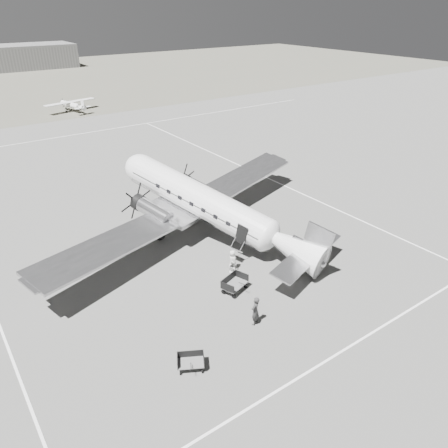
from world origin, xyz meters
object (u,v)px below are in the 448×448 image
(baggage_cart_far, at_px, (191,362))
(passenger, at_px, (232,260))
(ramp_agent, at_px, (233,271))
(light_plane_right, at_px, (72,106))
(ground_crew, at_px, (255,311))
(dc3_airliner, at_px, (210,208))
(baggage_cart_near, at_px, (235,284))

(baggage_cart_far, bearing_deg, passenger, 69.87)
(ramp_agent, relative_size, passenger, 1.03)
(light_plane_right, bearing_deg, passenger, -110.04)
(ground_crew, bearing_deg, light_plane_right, -123.90)
(light_plane_right, bearing_deg, baggage_cart_far, -115.88)
(light_plane_right, distance_m, passenger, 59.27)
(dc3_airliner, bearing_deg, ramp_agent, -127.32)
(ground_crew, bearing_deg, passenger, -138.77)
(baggage_cart_far, height_order, ramp_agent, ramp_agent)
(passenger, bearing_deg, baggage_cart_near, 155.22)
(light_plane_right, bearing_deg, ground_crew, -111.60)
(light_plane_right, xyz_separation_m, ramp_agent, (-8.10, -60.03, -0.17))
(dc3_airliner, bearing_deg, ground_crew, -127.95)
(baggage_cart_near, relative_size, ground_crew, 0.97)
(dc3_airliner, height_order, light_plane_right, dc3_airliner)
(light_plane_right, height_order, ground_crew, light_plane_right)
(baggage_cart_near, distance_m, ground_crew, 3.66)
(ramp_agent, bearing_deg, ground_crew, -175.04)
(dc3_airliner, xyz_separation_m, light_plane_right, (5.98, 53.89, -1.87))
(passenger, bearing_deg, ramp_agent, 154.49)
(dc3_airliner, distance_m, light_plane_right, 54.25)
(dc3_airliner, height_order, passenger, dc3_airliner)
(dc3_airliner, relative_size, baggage_cart_near, 15.81)
(baggage_cart_far, distance_m, passenger, 10.20)
(dc3_airliner, relative_size, passenger, 18.73)
(baggage_cart_far, xyz_separation_m, ramp_agent, (6.91, 5.47, 0.40))
(ground_crew, xyz_separation_m, passenger, (2.51, 5.78, -0.18))
(dc3_airliner, distance_m, passenger, 5.51)
(dc3_airliner, xyz_separation_m, baggage_cart_far, (-9.02, -11.60, -2.44))
(baggage_cart_near, distance_m, passenger, 2.74)
(dc3_airliner, bearing_deg, baggage_cart_far, -146.18)
(baggage_cart_near, height_order, baggage_cart_far, baggage_cart_near)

